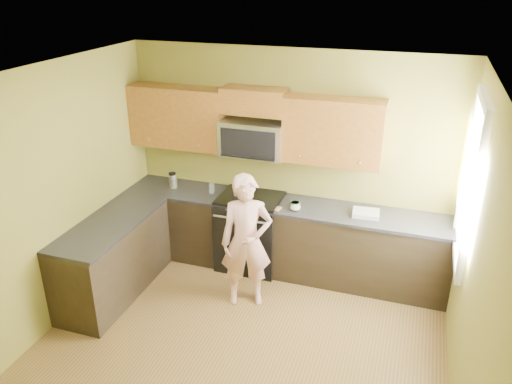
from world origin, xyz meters
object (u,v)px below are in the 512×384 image
at_px(woman, 246,241).
at_px(frying_pan, 242,204).
at_px(stove, 250,231).
at_px(travel_mug, 173,187).
at_px(butter_tub, 295,207).
at_px(microwave, 253,155).

xyz_separation_m(woman, frying_pan, (-0.24, 0.53, 0.18)).
xyz_separation_m(stove, travel_mug, (-1.06, 0.03, 0.45)).
relative_size(stove, butter_tub, 8.56).
bearing_deg(frying_pan, travel_mug, -172.05).
xyz_separation_m(butter_tub, travel_mug, (-1.64, 0.08, 0.00)).
xyz_separation_m(frying_pan, travel_mug, (-1.04, 0.26, -0.03)).
height_order(stove, microwave, microwave).
bearing_deg(stove, microwave, 90.00).
bearing_deg(stove, frying_pan, -95.48).
distance_m(frying_pan, butter_tub, 0.63).
bearing_deg(woman, microwave, 83.43).
relative_size(frying_pan, butter_tub, 4.23).
distance_m(butter_tub, travel_mug, 1.64).
bearing_deg(woman, frying_pan, 93.99).
xyz_separation_m(microwave, frying_pan, (-0.02, -0.35, -0.50)).
height_order(woman, butter_tub, woman).
bearing_deg(frying_pan, stove, 106.33).
bearing_deg(butter_tub, woman, -117.32).
distance_m(stove, woman, 0.84).
bearing_deg(microwave, woman, -76.18).
height_order(microwave, butter_tub, microwave).
bearing_deg(woman, butter_tub, 42.29).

